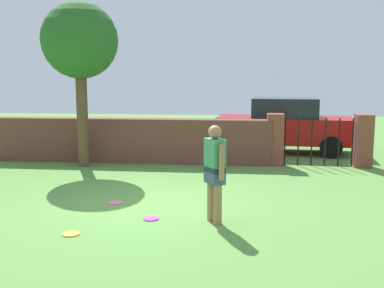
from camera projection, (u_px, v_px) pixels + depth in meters
The scene contains 9 objects.
ground_plane at pixel (154, 205), 8.60m from camera, with size 40.00×40.00×0.00m, color #568C3D.
brick_wall at pixel (129, 140), 12.81m from camera, with size 7.85×0.50×1.23m, color brown.
tree at pixel (80, 43), 11.81m from camera, with size 1.98×1.98×4.31m.
person at pixel (215, 169), 7.48m from camera, with size 0.38×0.47×1.62m.
fence_gate at pixel (319, 140), 12.25m from camera, with size 2.75×0.44×1.40m.
car at pixel (284, 125), 14.43m from camera, with size 4.34×2.22×1.72m.
frisbee_purple at pixel (151, 219), 7.76m from camera, with size 0.27×0.27×0.02m, color purple.
frisbee_pink at pixel (115, 203), 8.73m from camera, with size 0.27×0.27×0.02m, color pink.
frisbee_orange at pixel (71, 234), 7.02m from camera, with size 0.27×0.27×0.02m, color orange.
Camera 1 is at (1.61, -8.21, 2.41)m, focal length 42.81 mm.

